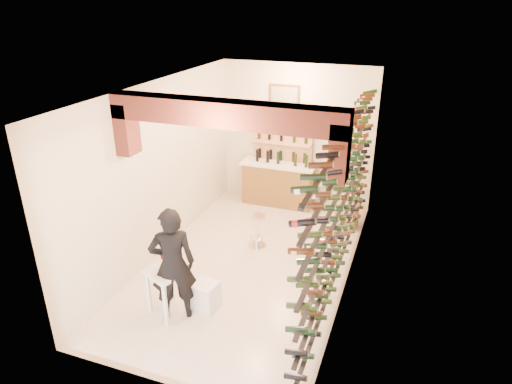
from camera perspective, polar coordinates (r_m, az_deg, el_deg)
ground at (r=8.38m, az=-0.71°, el=-8.95°), size 6.00×6.00×0.00m
room_shell at (r=7.18m, az=-1.53°, el=5.27°), size 3.52×6.02×3.21m
wine_rack at (r=7.30m, az=10.55°, el=-0.74°), size 0.32×5.70×2.56m
back_counter at (r=10.45m, az=2.84°, el=1.23°), size 1.70×0.62×1.29m
back_shelving at (r=10.45m, az=3.30°, el=4.92°), size 1.40×0.31×2.73m
tasting_table at (r=7.01m, az=-11.19°, el=-10.63°), size 0.69×0.69×0.92m
white_stool at (r=7.23m, az=-6.40°, el=-12.92°), size 0.41×0.41×0.45m
person at (r=6.76m, az=-10.51°, el=-9.03°), size 0.80×0.72×1.82m
chrome_barstool at (r=8.70m, az=0.11°, el=-4.67°), size 0.34×0.34×0.67m
crate_lower at (r=9.77m, az=11.33°, el=-3.49°), size 0.51×0.42×0.27m
crate_upper at (r=9.66m, az=11.45°, el=-2.12°), size 0.49×0.38×0.25m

